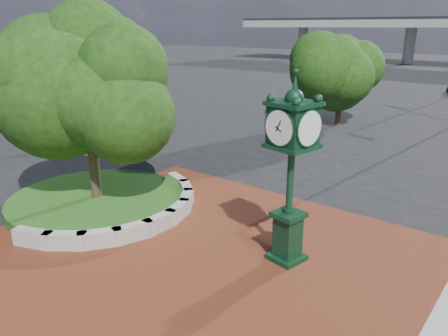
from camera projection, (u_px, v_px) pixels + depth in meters
ground at (204, 248)px, 12.68m from camera, size 200.00×200.00×0.00m
plaza at (180, 261)px, 11.93m from camera, size 12.00×12.00×0.04m
planter_wall at (141, 216)px, 14.19m from camera, size 2.96×6.77×0.54m
grass_bed at (98, 201)px, 15.56m from camera, size 6.10×6.10×0.40m
tree_planter at (88, 103)px, 14.47m from camera, size 5.20×5.20×6.33m
tree_northwest at (77, 66)px, 22.78m from camera, size 5.60×5.60×6.93m
tree_street at (342, 74)px, 27.46m from camera, size 4.40×4.40×5.45m
post_clock at (291, 164)px, 11.16m from camera, size 1.21×1.21×5.09m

